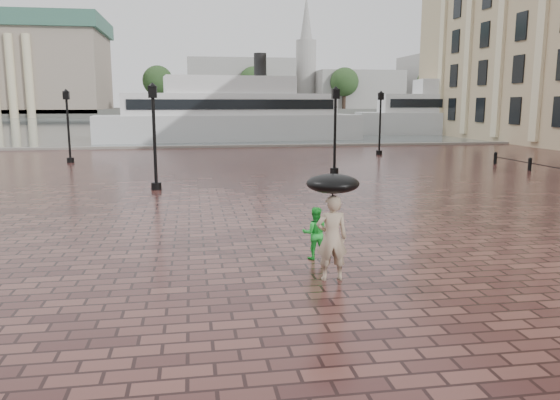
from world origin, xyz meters
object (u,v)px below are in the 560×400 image
(street_lamps, at_px, (243,127))
(adult_pedestrian, at_px, (332,238))
(ferry_near, at_px, (230,114))
(ferry_far, at_px, (470,112))
(child_pedestrian, at_px, (315,233))

(street_lamps, relative_size, adult_pedestrian, 11.74)
(ferry_near, relative_size, ferry_far, 0.97)
(adult_pedestrian, distance_m, ferry_near, 44.29)
(adult_pedestrian, bearing_deg, ferry_far, -117.68)
(street_lamps, xyz_separation_m, ferry_near, (0.93, 23.64, 0.24))
(ferry_near, bearing_deg, adult_pedestrian, -97.07)
(street_lamps, bearing_deg, ferry_far, 45.00)
(adult_pedestrian, bearing_deg, ferry_near, -88.23)
(street_lamps, distance_m, child_pedestrian, 19.09)
(adult_pedestrian, bearing_deg, street_lamps, -87.16)
(child_pedestrian, relative_size, ferry_near, 0.05)
(street_lamps, relative_size, ferry_far, 0.78)
(ferry_far, bearing_deg, adult_pedestrian, -111.67)
(child_pedestrian, distance_m, ferry_far, 57.70)
(child_pedestrian, distance_m, ferry_near, 42.70)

